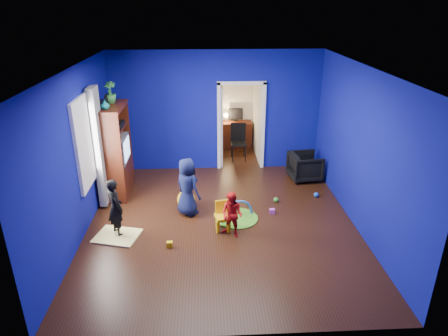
{
  "coord_description": "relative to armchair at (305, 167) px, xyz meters",
  "views": [
    {
      "loc": [
        -0.3,
        -6.57,
        3.94
      ],
      "look_at": [
        0.06,
        0.4,
        0.98
      ],
      "focal_mm": 32.0,
      "sensor_mm": 36.0,
      "label": 1
    }
  ],
  "objects": [
    {
      "name": "book_shelf",
      "position": [
        -1.45,
        2.43,
        1.7
      ],
      "size": [
        0.88,
        0.24,
        0.04
      ],
      "primitive_type": "cube",
      "color": "white",
      "rests_on": "study_desk"
    },
    {
      "name": "window_left",
      "position": [
        -4.54,
        -1.59,
        1.23
      ],
      "size": [
        0.03,
        0.95,
        1.55
      ],
      "primitive_type": "cube",
      "color": "white",
      "rests_on": "wall_left"
    },
    {
      "name": "play_mat",
      "position": [
        -1.75,
        -1.77,
        -0.31
      ],
      "size": [
        0.82,
        0.82,
        0.02
      ],
      "primitive_type": "cylinder",
      "color": "#4FA926",
      "rests_on": "floor"
    },
    {
      "name": "ceiling",
      "position": [
        -2.05,
        -1.94,
        2.58
      ],
      "size": [
        5.0,
        5.5,
        0.01
      ],
      "primitive_type": "cube",
      "color": "white",
      "rests_on": "wall_back"
    },
    {
      "name": "yellow_blanket",
      "position": [
        -3.95,
        -2.3,
        -0.31
      ],
      "size": [
        0.88,
        0.77,
        0.03
      ],
      "primitive_type": "cube",
      "rotation": [
        0.0,
        0.0,
        -0.26
      ],
      "color": "#F2E07A",
      "rests_on": "floor"
    },
    {
      "name": "child_navy",
      "position": [
        -2.7,
        -1.52,
        0.26
      ],
      "size": [
        0.67,
        0.67,
        1.17
      ],
      "primitive_type": "imported",
      "rotation": [
        0.0,
        0.0,
        2.35
      ],
      "color": "#10103B",
      "rests_on": "floor"
    },
    {
      "name": "floor",
      "position": [
        -2.05,
        -1.94,
        -0.32
      ],
      "size": [
        5.0,
        5.5,
        0.01
      ],
      "primitive_type": "cube",
      "color": "black",
      "rests_on": "ground"
    },
    {
      "name": "armchair",
      "position": [
        0.0,
        0.0,
        0.0
      ],
      "size": [
        0.78,
        0.76,
        0.64
      ],
      "primitive_type": "imported",
      "rotation": [
        0.0,
        0.0,
        1.69
      ],
      "color": "black",
      "rests_on": "floor"
    },
    {
      "name": "doorway",
      "position": [
        -1.45,
        0.81,
        0.73
      ],
      "size": [
        1.16,
        0.1,
        2.1
      ],
      "primitive_type": "cube",
      "color": "white",
      "rests_on": "floor"
    },
    {
      "name": "wall_front",
      "position": [
        -2.05,
        -4.69,
        1.13
      ],
      "size": [
        5.0,
        0.02,
        2.9
      ],
      "primitive_type": "cube",
      "color": "#0B0E7E",
      "rests_on": "floor"
    },
    {
      "name": "toy_3",
      "position": [
        -1.03,
        -1.61,
        -0.27
      ],
      "size": [
        0.1,
        0.08,
        0.1
      ],
      "primitive_type": "cube",
      "color": "#D34FD2",
      "rests_on": "floor"
    },
    {
      "name": "kid_chair",
      "position": [
        -2.04,
        -2.16,
        -0.07
      ],
      "size": [
        0.34,
        0.34,
        0.5
      ],
      "primitive_type": "cube",
      "rotation": [
        0.0,
        0.0,
        0.22
      ],
      "color": "yellow",
      "rests_on": "floor"
    },
    {
      "name": "wall_right",
      "position": [
        0.45,
        -1.94,
        1.13
      ],
      "size": [
        0.02,
        5.5,
        2.9
      ],
      "primitive_type": "cube",
      "color": "#0B0E7E",
      "rests_on": "floor"
    },
    {
      "name": "tv_armoire",
      "position": [
        -4.27,
        -0.49,
        0.66
      ],
      "size": [
        0.58,
        1.14,
        1.96
      ],
      "primitive_type": "cube",
      "color": "#371109",
      "rests_on": "floor"
    },
    {
      "name": "toy_1",
      "position": [
        -2.98,
        -2.67,
        -0.27
      ],
      "size": [
        0.1,
        0.08,
        0.1
      ],
      "primitive_type": "cube",
      "color": "#DFB10B",
      "rests_on": "floor"
    },
    {
      "name": "curtain",
      "position": [
        -4.42,
        -1.04,
        0.93
      ],
      "size": [
        0.14,
        0.42,
        2.4
      ],
      "primitive_type": "cube",
      "color": "slate",
      "rests_on": "floor"
    },
    {
      "name": "crt_tv",
      "position": [
        -4.23,
        -0.49,
        0.7
      ],
      "size": [
        0.46,
        0.7,
        0.54
      ],
      "primitive_type": "cube",
      "color": "silver",
      "rests_on": "tv_armoire"
    },
    {
      "name": "alcove",
      "position": [
        -1.45,
        1.68,
        0.93
      ],
      "size": [
        1.0,
        1.75,
        2.5
      ],
      "primitive_type": null,
      "color": "silver",
      "rests_on": "floor"
    },
    {
      "name": "toddler_red",
      "position": [
        -1.89,
        -2.36,
        0.1
      ],
      "size": [
        0.52,
        0.49,
        0.85
      ],
      "primitive_type": "imported",
      "rotation": [
        0.0,
        0.0,
        -0.56
      ],
      "color": "red",
      "rests_on": "floor"
    },
    {
      "name": "desk_monitor",
      "position": [
        -1.45,
        2.44,
        0.63
      ],
      "size": [
        0.4,
        0.05,
        0.32
      ],
      "primitive_type": "cube",
      "color": "black",
      "rests_on": "study_desk"
    },
    {
      "name": "desk_lamp",
      "position": [
        -1.73,
        2.38,
        0.61
      ],
      "size": [
        0.14,
        0.14,
        0.14
      ],
      "primitive_type": "sphere",
      "color": "#FFD88C",
      "rests_on": "study_desk"
    },
    {
      "name": "toy_2",
      "position": [
        -0.87,
        -1.13,
        -0.27
      ],
      "size": [
        0.11,
        0.11,
        0.11
      ],
      "primitive_type": "sphere",
      "color": "green",
      "rests_on": "floor"
    },
    {
      "name": "potted_plant",
      "position": [
        -4.27,
        -0.27,
        1.86
      ],
      "size": [
        0.25,
        0.25,
        0.44
      ],
      "primitive_type": "imported",
      "rotation": [
        0.0,
        0.0,
        -0.02
      ],
      "color": "#2F8339",
      "rests_on": "tv_armoire"
    },
    {
      "name": "vase",
      "position": [
        -4.27,
        -0.79,
        1.73
      ],
      "size": [
        0.19,
        0.19,
        0.18
      ],
      "primitive_type": "imported",
      "rotation": [
        0.0,
        0.0,
        -0.11
      ],
      "color": "#0B535D",
      "rests_on": "tv_armoire"
    },
    {
      "name": "child_black",
      "position": [
        -3.95,
        -2.2,
        0.22
      ],
      "size": [
        0.45,
        0.47,
        1.08
      ],
      "primitive_type": "imported",
      "rotation": [
        0.0,
        0.0,
        2.24
      ],
      "color": "black",
      "rests_on": "floor"
    },
    {
      "name": "wall_back",
      "position": [
        -2.05,
        0.81,
        1.13
      ],
      "size": [
        5.0,
        0.02,
        2.9
      ],
      "primitive_type": "cube",
      "color": "#0B0E7E",
      "rests_on": "floor"
    },
    {
      "name": "toy_arch",
      "position": [
        -1.75,
        -1.77,
        -0.3
      ],
      "size": [
        0.68,
        0.39,
        0.74
      ],
      "primitive_type": "torus",
      "rotation": [
        1.57,
        0.0,
        0.48
      ],
      "color": "#3F8CD8",
      "rests_on": "floor"
    },
    {
      "name": "folding_chair",
      "position": [
        -1.45,
        1.36,
        0.14
      ],
      "size": [
        0.4,
        0.4,
        0.92
      ],
      "primitive_type": "cube",
      "color": "black",
      "rests_on": "floor"
    },
    {
      "name": "study_desk",
      "position": [
        -1.45,
        2.32,
        0.05
      ],
      "size": [
        0.88,
        0.44,
        0.75
      ],
      "primitive_type": "cube",
      "color": "#3D140A",
      "rests_on": "floor"
    },
    {
      "name": "hopper_ball",
      "position": [
        -2.75,
        -1.27,
        -0.14
      ],
      "size": [
        0.37,
        0.37,
        0.37
      ],
      "primitive_type": "sphere",
      "color": "yellow",
      "rests_on": "floor"
    },
    {
      "name": "wall_left",
      "position": [
        -4.55,
        -1.94,
        1.13
      ],
      "size": [
        0.02,
        5.5,
        2.9
      ],
      "primitive_type": "cube",
      "color": "#0B0E7E",
      "rests_on": "floor"
    },
    {
      "name": "toy_0",
      "position": [
        0.04,
        -0.94,
        -0.27
      ],
      "size": [
        0.11,
        0.11,
        0.11
      ],
      "primitive_type": "sphere",
      "color": "blue",
      "rests_on": "floor"
    }
  ]
}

